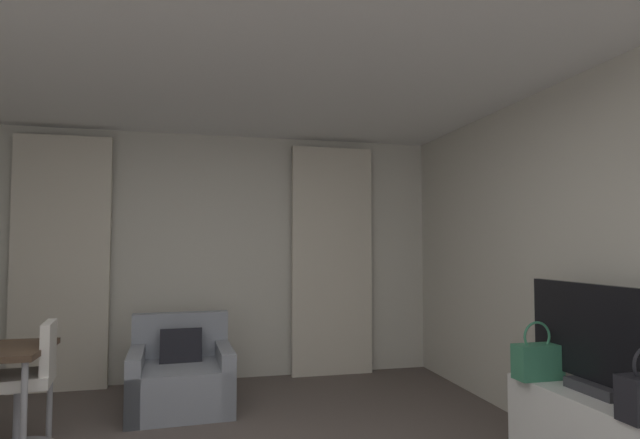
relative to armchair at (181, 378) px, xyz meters
The scene contains 8 objects.
wall_window 1.42m from the armchair, 78.20° to the left, with size 5.12×0.06×2.60m.
ceiling 3.16m from the armchair, 84.62° to the right, with size 5.12×6.12×0.06m, color white.
curtain_left_panel 1.74m from the armchair, 145.44° to the left, with size 0.90×0.06×2.50m.
curtain_right_panel 2.03m from the armchair, 27.31° to the left, with size 0.90×0.06×2.50m.
armchair is the anchor object (origin of this frame).
desk_chair 1.25m from the armchair, 142.67° to the right, with size 0.48×0.48×0.88m.
tv_flatscreen 3.24m from the armchair, 40.69° to the right, with size 0.20×1.09×0.63m.
handbag_primary 2.88m from the armchair, 37.19° to the right, with size 0.30×0.14×0.37m.
Camera 1 is at (-0.04, -2.50, 1.40)m, focal length 28.29 mm.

